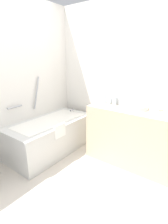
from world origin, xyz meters
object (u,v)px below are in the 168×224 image
object	(u,v)px
bathtub	(51,135)
water_bottle_0	(167,104)
water_bottle_3	(105,96)
drinking_glass_1	(111,100)
drinking_glass_0	(121,103)
drinking_glass_2	(117,101)
sink_basin	(136,107)
water_bottle_4	(158,103)
water_bottle_2	(109,98)
sink_faucet	(141,103)
water_bottle_1	(114,99)

from	to	relation	value
bathtub	water_bottle_0	bearing A→B (deg)	-71.56
water_bottle_3	drinking_glass_1	size ratio (longest dim) A/B	2.75
drinking_glass_0	drinking_glass_2	bearing A→B (deg)	61.37
bathtub	drinking_glass_1	size ratio (longest dim) A/B	17.46
sink_basin	water_bottle_3	distance (m)	0.51
water_bottle_4	drinking_glass_2	world-z (taller)	water_bottle_4
water_bottle_3	drinking_glass_1	xyz separation A→B (m)	(0.06, -0.08, -0.06)
sink_basin	water_bottle_2	distance (m)	0.42
sink_faucet	water_bottle_0	world-z (taller)	water_bottle_0
water_bottle_1	drinking_glass_0	bearing A→B (deg)	-68.21
water_bottle_0	water_bottle_1	xyz separation A→B (m)	(-0.04, 0.72, -0.03)
water_bottle_1	water_bottle_4	distance (m)	0.61
water_bottle_3	drinking_glass_2	size ratio (longest dim) A/B	2.17
bathtub	drinking_glass_1	xyz separation A→B (m)	(0.58, -0.79, 0.59)
water_bottle_4	drinking_glass_1	size ratio (longest dim) A/B	2.74
bathtub	water_bottle_2	bearing A→B (deg)	-58.51
water_bottle_0	drinking_glass_1	distance (m)	0.83
water_bottle_1	drinking_glass_0	world-z (taller)	water_bottle_1
water_bottle_1	water_bottle_2	world-z (taller)	water_bottle_2
water_bottle_0	water_bottle_1	bearing A→B (deg)	93.26
sink_basin	water_bottle_4	distance (m)	0.29
sink_faucet	water_bottle_3	bearing A→B (deg)	111.33
bathtub	water_bottle_2	world-z (taller)	bathtub
water_bottle_2	water_bottle_1	bearing A→B (deg)	-87.67
water_bottle_2	drinking_glass_0	size ratio (longest dim) A/B	2.42
water_bottle_1	drinking_glass_1	xyz separation A→B (m)	(0.08, 0.10, -0.04)
water_bottle_3	drinking_glass_1	bearing A→B (deg)	-52.22
sink_basin	water_bottle_0	distance (m)	0.40
water_bottle_4	sink_faucet	bearing A→B (deg)	62.52
drinking_glass_0	bathtub	bearing A→B (deg)	118.46
sink_basin	water_bottle_4	size ratio (longest dim) A/B	1.52
water_bottle_3	water_bottle_2	bearing A→B (deg)	-104.49
water_bottle_1	water_bottle_4	bearing A→B (deg)	-83.02
sink_faucet	water_bottle_2	world-z (taller)	water_bottle_2
water_bottle_0	water_bottle_2	world-z (taller)	water_bottle_0
drinking_glass_1	water_bottle_3	bearing A→B (deg)	127.78
bathtub	water_bottle_1	distance (m)	1.20
water_bottle_1	water_bottle_3	xyz separation A→B (m)	(0.02, 0.18, 0.02)
sink_faucet	water_bottle_2	size ratio (longest dim) A/B	0.73
sink_faucet	water_bottle_4	size ratio (longest dim) A/B	0.67
water_bottle_0	water_bottle_3	xyz separation A→B (m)	(-0.02, 0.90, -0.01)
bathtub	drinking_glass_2	world-z (taller)	bathtub
water_bottle_3	water_bottle_4	bearing A→B (deg)	-86.05
sink_faucet	water_bottle_3	size ratio (longest dim) A/B	0.67
water_bottle_0	drinking_glass_1	size ratio (longest dim) A/B	3.06
water_bottle_2	drinking_glass_2	bearing A→B (deg)	-48.68
drinking_glass_1	drinking_glass_2	size ratio (longest dim) A/B	0.79
drinking_glass_1	drinking_glass_2	world-z (taller)	drinking_glass_2
water_bottle_0	water_bottle_1	world-z (taller)	water_bottle_0
sink_faucet	water_bottle_1	world-z (taller)	water_bottle_1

